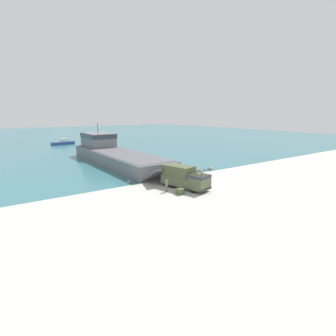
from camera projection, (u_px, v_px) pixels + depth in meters
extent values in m
plane|color=#B7B5AD|center=(201.00, 187.00, 39.36)|extent=(240.00, 240.00, 0.00)
cube|color=#336B75|center=(56.00, 137.00, 117.11)|extent=(240.00, 180.00, 0.01)
cube|color=slate|center=(118.00, 158.00, 56.77)|extent=(8.60, 33.51, 2.55)
cube|color=#56565B|center=(118.00, 152.00, 56.50)|extent=(7.92, 32.17, 0.08)
cube|color=slate|center=(98.00, 140.00, 65.37)|extent=(5.91, 9.41, 3.38)
cube|color=#28333D|center=(98.00, 136.00, 65.15)|extent=(6.08, 9.51, 1.01)
cylinder|color=#3F3F42|center=(98.00, 128.00, 64.77)|extent=(0.16, 0.16, 2.40)
cube|color=#56565B|center=(168.00, 173.00, 41.95)|extent=(7.11, 3.71, 2.32)
cube|color=#566042|center=(185.00, 182.00, 38.47)|extent=(4.20, 7.85, 1.20)
cube|color=#566042|center=(199.00, 178.00, 36.64)|extent=(2.94, 3.02, 0.86)
cube|color=#28333D|center=(199.00, 176.00, 36.60)|extent=(3.02, 3.06, 0.43)
cube|color=#495236|center=(179.00, 171.00, 39.00)|extent=(3.48, 5.16, 1.68)
cube|color=#2D2D2D|center=(206.00, 189.00, 36.17)|extent=(2.62, 0.83, 0.32)
cylinder|color=black|center=(202.00, 186.00, 37.83)|extent=(0.60, 1.20, 1.15)
cylinder|color=black|center=(193.00, 189.00, 36.25)|extent=(0.60, 1.20, 1.15)
cylinder|color=black|center=(180.00, 181.00, 40.50)|extent=(0.60, 1.20, 1.15)
cylinder|color=black|center=(171.00, 184.00, 38.92)|extent=(0.60, 1.20, 1.15)
cylinder|color=black|center=(175.00, 180.00, 41.22)|extent=(0.60, 1.20, 1.15)
cylinder|color=black|center=(166.00, 182.00, 39.64)|extent=(0.60, 1.20, 1.15)
cylinder|color=#6B664C|center=(167.00, 189.00, 36.76)|extent=(0.14, 0.14, 0.87)
cylinder|color=#6B664C|center=(166.00, 189.00, 36.74)|extent=(0.14, 0.14, 0.87)
cube|color=#6B664C|center=(167.00, 183.00, 36.59)|extent=(0.50, 0.41, 0.69)
sphere|color=tan|center=(167.00, 180.00, 36.49)|extent=(0.24, 0.24, 0.24)
cube|color=navy|center=(63.00, 143.00, 90.63)|extent=(7.84, 3.44, 1.01)
cube|color=silver|center=(64.00, 140.00, 90.80)|extent=(2.50, 1.91, 1.11)
cube|color=#475638|center=(180.00, 191.00, 35.67)|extent=(0.87, 1.02, 0.80)
sphere|color=gray|center=(129.00, 183.00, 41.51)|extent=(0.76, 0.76, 0.76)
sphere|color=gray|center=(210.00, 170.00, 51.04)|extent=(1.23, 1.23, 1.23)
sphere|color=gray|center=(205.00, 170.00, 50.71)|extent=(0.59, 0.59, 0.59)
sphere|color=#66605B|center=(200.00, 172.00, 48.68)|extent=(1.31, 1.31, 1.31)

